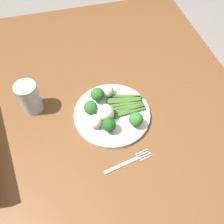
{
  "coord_description": "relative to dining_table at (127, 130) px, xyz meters",
  "views": [
    {
      "loc": [
        0.45,
        -0.18,
        1.46
      ],
      "look_at": [
        -0.02,
        -0.06,
        0.77
      ],
      "focal_mm": 38.14,
      "sensor_mm": 36.0,
      "label": 1
    }
  ],
  "objects": [
    {
      "name": "ground_plane",
      "position": [
        0.0,
        0.0,
        -0.66
      ],
      "size": [
        6.0,
        6.0,
        0.02
      ],
      "primitive_type": "cube",
      "color": "gray"
    },
    {
      "name": "cauliflower_near_fork",
      "position": [
        0.02,
        -0.12,
        0.13
      ],
      "size": [
        0.05,
        0.05,
        0.05
      ],
      "primitive_type": "sphere",
      "color": "silver",
      "rests_on": "plate"
    },
    {
      "name": "plate",
      "position": [
        -0.02,
        -0.06,
        0.1
      ],
      "size": [
        0.27,
        0.27,
        0.01
      ],
      "primitive_type": "cylinder",
      "color": "white",
      "rests_on": "dining_table"
    },
    {
      "name": "broccoli_back",
      "position": [
        -0.04,
        -0.13,
        0.14
      ],
      "size": [
        0.05,
        0.05,
        0.06
      ],
      "color": "#568E33",
      "rests_on": "plate"
    },
    {
      "name": "fork",
      "position": [
        0.17,
        -0.05,
        0.1
      ],
      "size": [
        0.05,
        0.17,
        0.0
      ],
      "rotation": [
        0.0,
        0.0,
        1.76
      ],
      "color": "silver",
      "rests_on": "dining_table"
    },
    {
      "name": "broccoli_right",
      "position": [
        0.05,
        -0.08,
        0.14
      ],
      "size": [
        0.05,
        0.05,
        0.06
      ],
      "color": "#4C7F2B",
      "rests_on": "plate"
    },
    {
      "name": "dining_table",
      "position": [
        0.0,
        0.0,
        0.0
      ],
      "size": [
        1.47,
        0.92,
        0.75
      ],
      "color": "brown",
      "rests_on": "ground_plane"
    },
    {
      "name": "cauliflower_back_right",
      "position": [
        -0.01,
        -0.08,
        0.14
      ],
      "size": [
        0.06,
        0.06,
        0.06
      ],
      "primitive_type": "sphere",
      "color": "beige",
      "rests_on": "plate"
    },
    {
      "name": "water_glass",
      "position": [
        -0.13,
        -0.33,
        0.16
      ],
      "size": [
        0.08,
        0.08,
        0.12
      ],
      "primitive_type": "cylinder",
      "color": "silver",
      "rests_on": "dining_table"
    },
    {
      "name": "broccoli_near_center",
      "position": [
        0.05,
        0.01,
        0.15
      ],
      "size": [
        0.05,
        0.05,
        0.06
      ],
      "color": "#609E3D",
      "rests_on": "plate"
    },
    {
      "name": "broccoli_front_left",
      "position": [
        -0.09,
        -0.09,
        0.15
      ],
      "size": [
        0.05,
        0.05,
        0.06
      ],
      "color": "#568E33",
      "rests_on": "plate"
    },
    {
      "name": "cauliflower_mid",
      "position": [
        -0.1,
        -0.05,
        0.13
      ],
      "size": [
        0.05,
        0.05,
        0.05
      ],
      "primitive_type": "sphere",
      "color": "beige",
      "rests_on": "plate"
    },
    {
      "name": "asparagus_bundle",
      "position": [
        -0.04,
        0.0,
        0.12
      ],
      "size": [
        0.11,
        0.14,
        0.01
      ],
      "rotation": [
        0.0,
        0.0,
        4.63
      ],
      "color": "#3D6626",
      "rests_on": "plate"
    }
  ]
}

